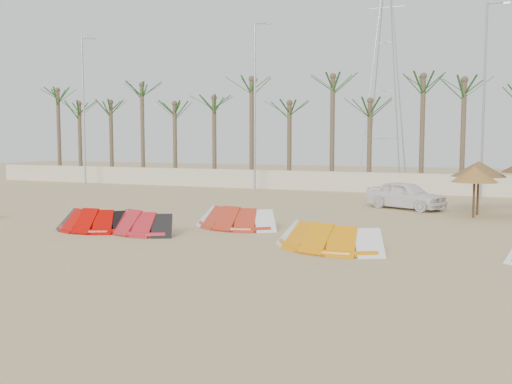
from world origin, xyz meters
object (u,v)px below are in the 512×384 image
at_px(parasol_left, 475,174).
at_px(parasol_mid, 479,169).
at_px(car, 405,195).
at_px(kite_red_mid, 144,221).
at_px(kite_red_right, 238,217).
at_px(kite_red_left, 98,219).
at_px(kite_orange, 330,235).

height_order(parasol_left, parasol_mid, parasol_mid).
bearing_deg(car, parasol_left, -98.67).
relative_size(kite_red_mid, parasol_left, 1.53).
relative_size(kite_red_right, parasol_mid, 1.44).
xyz_separation_m(parasol_left, parasol_mid, (0.12, 1.14, 0.18)).
bearing_deg(parasol_left, kite_red_left, -144.52).
bearing_deg(kite_orange, car, 86.85).
height_order(kite_red_mid, parasol_mid, parasol_mid).
relative_size(kite_orange, parasol_left, 1.73).
bearing_deg(kite_red_left, parasol_mid, 38.47).
relative_size(kite_red_mid, car, 0.86).
bearing_deg(kite_red_mid, kite_red_right, 41.77).
height_order(kite_red_right, car, car).
xyz_separation_m(kite_red_mid, kite_orange, (7.11, -0.41, 0.00)).
bearing_deg(parasol_mid, car, 162.56).
xyz_separation_m(kite_red_left, kite_red_right, (4.52, 2.65, 0.00)).
distance_m(parasol_left, parasol_mid, 1.16).
height_order(kite_red_left, kite_orange, same).
xyz_separation_m(kite_orange, parasol_left, (3.83, 9.26, 1.47)).
bearing_deg(car, kite_red_right, 175.32).
height_order(parasol_left, car, parasol_left).
distance_m(kite_red_right, car, 10.01).
relative_size(kite_orange, parasol_mid, 1.61).
distance_m(kite_red_mid, kite_orange, 7.12).
bearing_deg(car, kite_red_mid, 170.62).
bearing_deg(parasol_left, kite_red_right, -142.00).
bearing_deg(car, kite_red_left, 165.38).
height_order(kite_red_left, kite_red_mid, same).
xyz_separation_m(kite_orange, car, (0.63, 11.45, 0.26)).
bearing_deg(kite_red_right, kite_red_left, -149.56).
distance_m(kite_red_left, kite_orange, 8.94).
bearing_deg(kite_orange, parasol_mid, 69.19).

